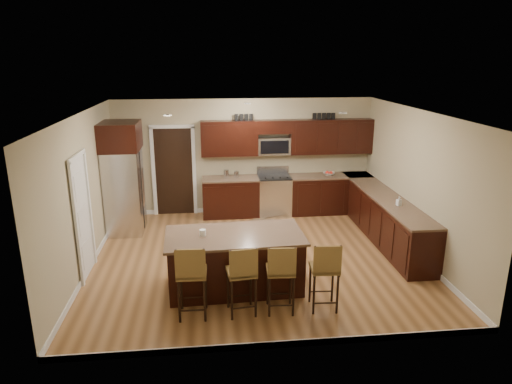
{
  "coord_description": "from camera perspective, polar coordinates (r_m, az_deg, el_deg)",
  "views": [
    {
      "loc": [
        -0.85,
        -7.76,
        3.62
      ],
      "look_at": [
        0.03,
        0.4,
        1.17
      ],
      "focal_mm": 32.0,
      "sensor_mm": 36.0,
      "label": 1
    }
  ],
  "objects": [
    {
      "name": "letter_decor",
      "position": [
        10.57,
        3.48,
        9.38
      ],
      "size": [
        2.2,
        0.03,
        0.15
      ],
      "primitive_type": null,
      "color": "black",
      "rests_on": "upper_cabinets"
    },
    {
      "name": "microwave",
      "position": [
        10.66,
        2.23,
        5.78
      ],
      "size": [
        0.76,
        0.31,
        0.4
      ],
      "primitive_type": "cube",
      "color": "silver",
      "rests_on": "upper_cabinets"
    },
    {
      "name": "wall_left",
      "position": [
        8.36,
        -20.78,
        -0.25
      ],
      "size": [
        0.0,
        5.5,
        5.5
      ],
      "primitive_type": "plane",
      "rotation": [
        1.57,
        0.0,
        1.57
      ],
      "color": "tan",
      "rests_on": "floor"
    },
    {
      "name": "stool_mid",
      "position": [
        6.58,
        -1.74,
        -10.03
      ],
      "size": [
        0.45,
        0.45,
        1.08
      ],
      "rotation": [
        0.0,
        0.0,
        0.11
      ],
      "color": "olive",
      "rests_on": "floor"
    },
    {
      "name": "stool_extra",
      "position": [
        6.77,
        8.66,
        -9.45
      ],
      "size": [
        0.42,
        0.42,
        1.07
      ],
      "rotation": [
        0.0,
        0.0,
        -0.06
      ],
      "color": "olive",
      "rests_on": "floor"
    },
    {
      "name": "island",
      "position": [
        7.44,
        -2.64,
        -8.82
      ],
      "size": [
        2.22,
        1.23,
        0.92
      ],
      "rotation": [
        0.0,
        0.0,
        0.04
      ],
      "color": "black",
      "rests_on": "floor"
    },
    {
      "name": "refrigerator",
      "position": [
        9.91,
        -16.25,
        1.83
      ],
      "size": [
        0.79,
        0.95,
        2.35
      ],
      "color": "silver",
      "rests_on": "floor"
    },
    {
      "name": "canister_tall",
      "position": [
        10.54,
        -3.74,
        2.27
      ],
      "size": [
        0.12,
        0.12,
        0.19
      ],
      "primitive_type": "cylinder",
      "color": "silver",
      "rests_on": "base_cabinets"
    },
    {
      "name": "upper_cabinets",
      "position": [
        10.66,
        4.2,
        6.96
      ],
      "size": [
        4.0,
        0.33,
        0.8
      ],
      "color": "black",
      "rests_on": "wall_back"
    },
    {
      "name": "canister_short",
      "position": [
        10.56,
        -2.46,
        2.21
      ],
      "size": [
        0.11,
        0.11,
        0.16
      ],
      "primitive_type": "cylinder",
      "color": "silver",
      "rests_on": "base_cabinets"
    },
    {
      "name": "range",
      "position": [
        10.79,
        2.28,
        -0.37
      ],
      "size": [
        0.76,
        0.64,
        1.11
      ],
      "color": "silver",
      "rests_on": "floor"
    },
    {
      "name": "fruit_bowl",
      "position": [
        10.92,
        9.08,
        2.27
      ],
      "size": [
        0.34,
        0.34,
        0.07
      ],
      "primitive_type": "imported",
      "rotation": [
        0.0,
        0.0,
        -0.29
      ],
      "color": "silver",
      "rests_on": "base_cabinets"
    },
    {
      "name": "wall_back",
      "position": [
        10.78,
        -1.49,
        4.45
      ],
      "size": [
        6.0,
        0.0,
        6.0
      ],
      "primitive_type": "plane",
      "rotation": [
        1.57,
        0.0,
        0.0
      ],
      "color": "tan",
      "rests_on": "floor"
    },
    {
      "name": "soap_bottle",
      "position": [
        8.99,
        17.43,
        -1.09
      ],
      "size": [
        0.1,
        0.1,
        0.17
      ],
      "primitive_type": "imported",
      "rotation": [
        0.0,
        0.0,
        0.27
      ],
      "color": "#B2B2B2",
      "rests_on": "base_cabinets"
    },
    {
      "name": "island_jar",
      "position": [
        7.21,
        -6.68,
        -5.07
      ],
      "size": [
        0.1,
        0.1,
        0.1
      ],
      "primitive_type": "cylinder",
      "color": "white",
      "rests_on": "island"
    },
    {
      "name": "doorway",
      "position": [
        10.84,
        -10.21,
        2.51
      ],
      "size": [
        0.85,
        0.03,
        2.06
      ],
      "primitive_type": "cube",
      "color": "black",
      "rests_on": "floor"
    },
    {
      "name": "floor_mat",
      "position": [
        10.29,
        1.73,
        -3.97
      ],
      "size": [
        1.03,
        0.85,
        0.01
      ],
      "primitive_type": "cube",
      "rotation": [
        0.0,
        0.0,
        -0.34
      ],
      "color": "brown",
      "rests_on": "floor"
    },
    {
      "name": "stool_left",
      "position": [
        6.55,
        -8.08,
        -10.05
      ],
      "size": [
        0.43,
        0.43,
        1.12
      ],
      "rotation": [
        0.0,
        0.0,
        -0.03
      ],
      "color": "olive",
      "rests_on": "floor"
    },
    {
      "name": "stool_right",
      "position": [
        6.64,
        3.14,
        -9.81
      ],
      "size": [
        0.42,
        0.42,
        1.07
      ],
      "rotation": [
        0.0,
        0.0,
        -0.06
      ],
      "color": "olive",
      "rests_on": "floor"
    },
    {
      "name": "base_cabinets",
      "position": [
        10.11,
        9.97,
        -1.86
      ],
      "size": [
        4.02,
        3.96,
        0.92
      ],
      "color": "black",
      "rests_on": "floor"
    },
    {
      "name": "wall_right",
      "position": [
        8.95,
        19.57,
        0.94
      ],
      "size": [
        0.0,
        5.5,
        5.5
      ],
      "primitive_type": "plane",
      "rotation": [
        1.57,
        0.0,
        -1.57
      ],
      "color": "tan",
      "rests_on": "floor"
    },
    {
      "name": "pantry_door",
      "position": [
        8.18,
        -20.91,
        -3.07
      ],
      "size": [
        0.03,
        0.8,
        2.04
      ],
      "primitive_type": "cube",
      "color": "white",
      "rests_on": "floor"
    },
    {
      "name": "ceiling",
      "position": [
        7.86,
        0.12,
        9.88
      ],
      "size": [
        6.0,
        6.0,
        0.0
      ],
      "primitive_type": "plane",
      "rotation": [
        3.14,
        0.0,
        0.0
      ],
      "color": "silver",
      "rests_on": "wall_back"
    },
    {
      "name": "floor",
      "position": [
        8.6,
        0.11,
        -8.28
      ],
      "size": [
        6.0,
        6.0,
        0.0
      ],
      "primitive_type": "plane",
      "color": "olive",
      "rests_on": "ground"
    }
  ]
}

